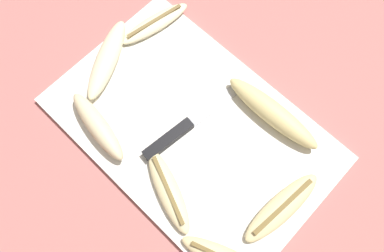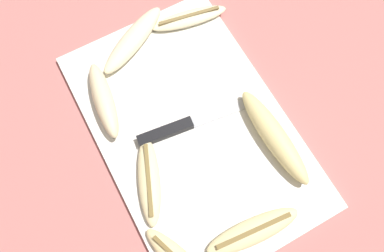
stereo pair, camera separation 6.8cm
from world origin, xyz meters
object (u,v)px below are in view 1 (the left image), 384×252
Objects in this scene: banana_golden_short at (272,113)px; banana_pale_long at (155,23)px; banana_cream_curved at (98,126)px; banana_ripe_center at (283,206)px; knife at (178,132)px; banana_bright_far at (107,59)px; banana_soft_right at (168,191)px.

banana_pale_long is at bearing -177.83° from banana_golden_short.
banana_cream_curved is (-0.21, -0.24, 0.00)m from banana_golden_short.
knife is at bearing -172.55° from banana_ripe_center.
banana_golden_short is (0.10, 0.14, 0.01)m from knife.
banana_bright_far is 0.14m from banana_cream_curved.
banana_bright_far reaches higher than banana_ripe_center.
banana_golden_short is 0.32m from banana_cream_curved.
banana_golden_short is (-0.12, 0.11, 0.01)m from banana_ripe_center.
banana_pale_long is at bearing 152.89° from knife.
banana_bright_far is at bearing -175.85° from knife.
banana_pale_long is 0.24m from banana_cream_curved.
banana_cream_curved is at bearing -131.48° from banana_golden_short.
knife is at bearing -34.08° from banana_pale_long.
banana_golden_short is 1.26× the size of banana_cream_curved.
banana_pale_long is (-0.30, -0.01, -0.01)m from banana_golden_short.
banana_golden_short reaches higher than banana_bright_far.
banana_soft_right is 0.17m from banana_cream_curved.
banana_bright_far reaches higher than banana_soft_right.
banana_golden_short reaches higher than banana_pale_long.
knife is 1.47× the size of banana_cream_curved.
banana_pale_long is at bearing 87.52° from banana_bright_far.
knife is 1.47× the size of banana_soft_right.
banana_bright_far is (-0.26, 0.10, 0.00)m from banana_soft_right.
banana_soft_right is 0.34m from banana_pale_long.
banana_bright_far is at bearing -92.48° from banana_pale_long.
knife is 0.14m from banana_cream_curved.
banana_soft_right is 0.28m from banana_bright_far.
banana_soft_right is at bearing -47.03° from knife.
banana_golden_short is 1.24× the size of banana_pale_long.
banana_ripe_center is at bearing 36.29° from banana_soft_right.
banana_golden_short is (0.30, 0.13, 0.00)m from banana_bright_far.
knife is 0.22m from banana_ripe_center.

